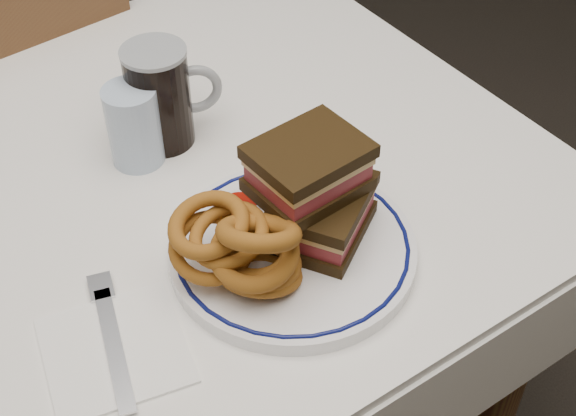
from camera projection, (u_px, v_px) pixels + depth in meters
dining_table at (75, 272)px, 1.07m from camera, size 1.27×0.87×0.75m
chair_far at (25, 149)px, 1.53m from camera, size 0.44×0.44×0.87m
main_plate at (292, 249)px, 0.94m from camera, size 0.29×0.29×0.02m
reuben_sandwich at (315, 191)px, 0.91m from camera, size 0.16×0.15×0.13m
onion_rings_main at (244, 249)px, 0.87m from camera, size 0.14×0.14×0.14m
ketchup_ramekin at (239, 212)px, 0.95m from camera, size 0.05×0.05×0.03m
beer_mug at (161, 95)px, 1.06m from camera, size 0.13×0.09×0.14m
water_glass at (134, 126)px, 1.04m from camera, size 0.07×0.07×0.11m
napkin_fork at (114, 347)px, 0.85m from camera, size 0.17×0.19×0.01m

